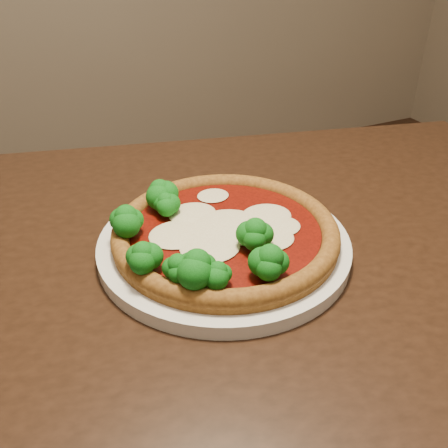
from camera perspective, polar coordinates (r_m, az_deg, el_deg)
name	(u,v)px	position (r m, az deg, el deg)	size (l,w,h in m)	color
dining_table	(219,321)	(0.70, -0.62, -10.98)	(1.26, 1.02, 0.75)	black
plate	(224,244)	(0.64, 0.00, -2.34)	(0.32, 0.32, 0.02)	silver
pizza	(220,233)	(0.62, -0.48, -0.98)	(0.29, 0.29, 0.06)	brown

